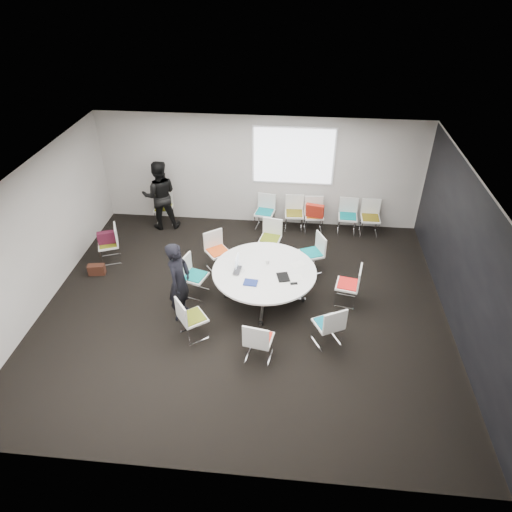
# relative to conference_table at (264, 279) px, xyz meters

# --- Properties ---
(room_shell) EXTENTS (8.08, 7.08, 2.88)m
(room_shell) POSITION_rel_conference_table_xyz_m (-0.28, -0.31, 0.88)
(room_shell) COLOR black
(room_shell) RESTS_ON ground
(conference_table) EXTENTS (2.07, 2.07, 0.73)m
(conference_table) POSITION_rel_conference_table_xyz_m (0.00, 0.00, 0.00)
(conference_table) COLOR silver
(conference_table) RESTS_ON ground
(projection_screen) EXTENTS (1.90, 0.03, 1.35)m
(projection_screen) POSITION_rel_conference_table_xyz_m (0.43, 3.15, 1.33)
(projection_screen) COLOR white
(projection_screen) RESTS_ON room_shell
(chair_ring_a) EXTENTS (0.53, 0.54, 0.88)m
(chair_ring_a) POSITION_rel_conference_table_xyz_m (1.68, 0.06, -0.25)
(chair_ring_a) COLOR silver
(chair_ring_a) RESTS_ON ground
(chair_ring_b) EXTENTS (0.60, 0.61, 0.88)m
(chair_ring_b) POSITION_rel_conference_table_xyz_m (0.96, 1.11, -0.25)
(chair_ring_b) COLOR silver
(chair_ring_b) RESTS_ON ground
(chair_ring_c) EXTENTS (0.54, 0.53, 0.88)m
(chair_ring_c) POSITION_rel_conference_table_xyz_m (0.00, 1.62, -0.25)
(chair_ring_c) COLOR silver
(chair_ring_c) RESTS_ON ground
(chair_ring_d) EXTENTS (0.64, 0.64, 0.88)m
(chair_ring_d) POSITION_rel_conference_table_xyz_m (-1.11, 0.98, -0.25)
(chair_ring_d) COLOR silver
(chair_ring_d) RESTS_ON ground
(chair_ring_e) EXTENTS (0.56, 0.57, 0.88)m
(chair_ring_e) POSITION_rel_conference_table_xyz_m (-1.43, 0.04, -0.25)
(chair_ring_e) COLOR silver
(chair_ring_e) RESTS_ON ground
(chair_ring_f) EXTENTS (0.64, 0.64, 0.88)m
(chair_ring_f) POSITION_rel_conference_table_xyz_m (-1.21, -1.20, -0.25)
(chair_ring_f) COLOR silver
(chair_ring_f) RESTS_ON ground
(chair_ring_g) EXTENTS (0.53, 0.52, 0.88)m
(chair_ring_g) POSITION_rel_conference_table_xyz_m (0.04, -1.63, -0.25)
(chair_ring_g) COLOR silver
(chair_ring_g) RESTS_ON ground
(chair_ring_h) EXTENTS (0.61, 0.61, 0.88)m
(chair_ring_h) POSITION_rel_conference_table_xyz_m (1.25, -1.12, -0.25)
(chair_ring_h) COLOR silver
(chair_ring_h) RESTS_ON ground
(chair_back_a) EXTENTS (0.53, 0.52, 0.88)m
(chair_back_a) POSITION_rel_conference_table_xyz_m (-0.23, 2.85, -0.25)
(chair_back_a) COLOR silver
(chair_back_a) RESTS_ON ground
(chair_back_b) EXTENTS (0.48, 0.47, 0.88)m
(chair_back_b) POSITION_rel_conference_table_xyz_m (0.52, 2.85, -0.25)
(chair_back_b) COLOR silver
(chair_back_b) RESTS_ON ground
(chair_back_c) EXTENTS (0.50, 0.49, 0.88)m
(chair_back_c) POSITION_rel_conference_table_xyz_m (1.01, 2.83, -0.25)
(chair_back_c) COLOR silver
(chair_back_c) RESTS_ON ground
(chair_back_d) EXTENTS (0.48, 0.47, 0.88)m
(chair_back_d) POSITION_rel_conference_table_xyz_m (1.85, 2.83, -0.25)
(chair_back_d) COLOR silver
(chair_back_d) RESTS_ON ground
(chair_back_e) EXTENTS (0.46, 0.45, 0.88)m
(chair_back_e) POSITION_rel_conference_table_xyz_m (2.41, 2.82, -0.25)
(chair_back_e) COLOR silver
(chair_back_e) RESTS_ON ground
(chair_spare_left) EXTENTS (0.59, 0.60, 0.88)m
(chair_spare_left) POSITION_rel_conference_table_xyz_m (-3.62, 1.05, -0.25)
(chair_spare_left) COLOR silver
(chair_spare_left) RESTS_ON ground
(chair_person_back) EXTENTS (0.51, 0.50, 0.88)m
(chair_person_back) POSITION_rel_conference_table_xyz_m (-2.84, 2.83, -0.25)
(chair_person_back) COLOR silver
(chair_person_back) RESTS_ON ground
(person_main) EXTENTS (0.50, 0.67, 1.65)m
(person_main) POSITION_rel_conference_table_xyz_m (-1.55, -0.64, 0.30)
(person_main) COLOR black
(person_main) RESTS_ON ground
(person_back) EXTENTS (1.01, 0.88, 1.79)m
(person_back) POSITION_rel_conference_table_xyz_m (-2.83, 2.67, 0.37)
(person_back) COLOR black
(person_back) RESTS_ON ground
(laptop) EXTENTS (0.23, 0.34, 0.03)m
(laptop) POSITION_rel_conference_table_xyz_m (-0.48, -0.08, 0.22)
(laptop) COLOR #333338
(laptop) RESTS_ON conference_table
(laptop_lid) EXTENTS (0.04, 0.30, 0.22)m
(laptop_lid) POSITION_rel_conference_table_xyz_m (-0.55, 0.08, 0.34)
(laptop_lid) COLOR silver
(laptop_lid) RESTS_ON conference_table
(notebook_black) EXTENTS (0.29, 0.35, 0.02)m
(notebook_black) POSITION_rel_conference_table_xyz_m (0.38, -0.20, 0.22)
(notebook_black) COLOR black
(notebook_black) RESTS_ON conference_table
(tablet_folio) EXTENTS (0.28, 0.22, 0.03)m
(tablet_folio) POSITION_rel_conference_table_xyz_m (-0.23, -0.44, 0.22)
(tablet_folio) COLOR navy
(tablet_folio) RESTS_ON conference_table
(papers_right) EXTENTS (0.37, 0.35, 0.00)m
(papers_right) POSITION_rel_conference_table_xyz_m (0.66, 0.26, 0.21)
(papers_right) COLOR white
(papers_right) RESTS_ON conference_table
(papers_front) EXTENTS (0.35, 0.29, 0.00)m
(papers_front) POSITION_rel_conference_table_xyz_m (0.60, -0.19, 0.21)
(papers_front) COLOR white
(papers_front) RESTS_ON conference_table
(cup) EXTENTS (0.08, 0.08, 0.09)m
(cup) POSITION_rel_conference_table_xyz_m (0.04, 0.23, 0.25)
(cup) COLOR white
(cup) RESTS_ON conference_table
(phone) EXTENTS (0.15, 0.10, 0.01)m
(phone) POSITION_rel_conference_table_xyz_m (0.59, -0.37, 0.21)
(phone) COLOR black
(phone) RESTS_ON conference_table
(maroon_bag) EXTENTS (0.42, 0.27, 0.28)m
(maroon_bag) POSITION_rel_conference_table_xyz_m (-3.63, 1.04, 0.10)
(maroon_bag) COLOR #4C1427
(maroon_bag) RESTS_ON chair_spare_left
(brown_bag) EXTENTS (0.38, 0.21, 0.24)m
(brown_bag) POSITION_rel_conference_table_xyz_m (-3.75, 0.49, -0.40)
(brown_bag) COLOR #371A11
(brown_bag) RESTS_ON ground
(red_jacket) EXTENTS (0.46, 0.25, 0.36)m
(red_jacket) POSITION_rel_conference_table_xyz_m (1.02, 2.60, 0.18)
(red_jacket) COLOR #A62214
(red_jacket) RESTS_ON chair_back_c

